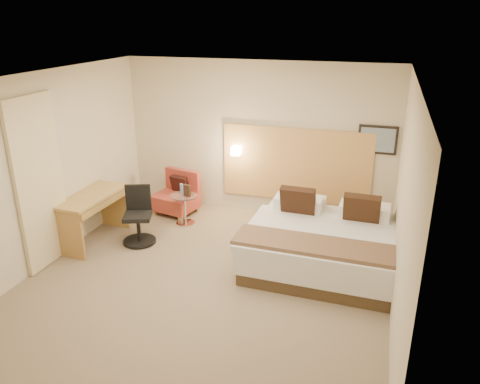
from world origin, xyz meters
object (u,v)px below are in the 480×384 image
(desk_chair, at_px, (139,220))
(lounge_chair, at_px, (177,196))
(bed, at_px, (324,242))
(desk, at_px, (93,205))
(side_table, at_px, (185,208))

(desk_chair, bearing_deg, lounge_chair, 86.61)
(bed, xyz_separation_m, desk, (-3.56, -0.38, 0.29))
(lounge_chair, xyz_separation_m, desk_chair, (-0.08, -1.28, 0.07))
(desk, bearing_deg, side_table, 43.47)
(bed, bearing_deg, desk, -173.92)
(side_table, bearing_deg, bed, -14.94)
(desk_chair, bearing_deg, desk, -164.05)
(desk, height_order, desk_chair, desk_chair)
(bed, height_order, lounge_chair, bed)
(lounge_chair, relative_size, desk, 0.64)
(lounge_chair, height_order, side_table, lounge_chair)
(desk, bearing_deg, lounge_chair, 63.07)
(bed, distance_m, lounge_chair, 3.01)
(lounge_chair, distance_m, desk_chair, 1.29)
(desk_chair, bearing_deg, side_table, 63.54)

